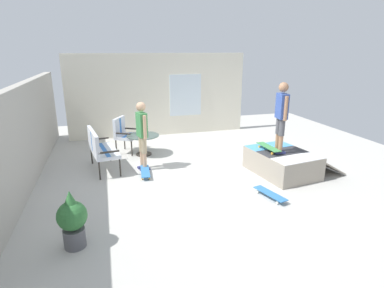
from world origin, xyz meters
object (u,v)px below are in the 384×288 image
at_px(person_watching, 142,131).
at_px(skateboard_spare, 270,194).
at_px(patio_bench, 99,147).
at_px(skate_ramp, 283,162).
at_px(person_skater, 281,113).
at_px(skateboard_by_bench, 145,171).
at_px(patio_table, 143,141).
at_px(skateboard_on_ramp, 269,147).
at_px(patio_chair_near_house, 124,132).
at_px(potted_plant, 72,219).

bearing_deg(person_watching, skateboard_spare, -135.06).
xyz_separation_m(patio_bench, skateboard_spare, (-2.45, -3.27, -0.53)).
height_order(skate_ramp, person_skater, person_skater).
bearing_deg(skateboard_spare, skateboard_by_bench, 50.37).
height_order(patio_table, skateboard_spare, patio_table).
bearing_deg(skateboard_by_bench, patio_table, -5.87).
height_order(skateboard_by_bench, skateboard_on_ramp, skateboard_on_ramp).
relative_size(patio_chair_near_house, skateboard_on_ramp, 1.26).
bearing_deg(skateboard_spare, skateboard_on_ramp, -26.02).
height_order(patio_chair_near_house, skateboard_by_bench, patio_chair_near_house).
distance_m(patio_chair_near_house, person_skater, 4.39).
height_order(skate_ramp, skateboard_on_ramp, skateboard_on_ramp).
bearing_deg(potted_plant, skate_ramp, -68.93).
bearing_deg(skateboard_on_ramp, patio_table, 51.85).
height_order(person_skater, skateboard_spare, person_skater).
xyz_separation_m(patio_chair_near_house, potted_plant, (-4.41, 1.04, -0.15)).
bearing_deg(patio_chair_near_house, skateboard_by_bench, -169.44).
distance_m(skate_ramp, patio_bench, 4.43).
relative_size(person_watching, skateboard_by_bench, 2.07).
height_order(person_skater, skateboard_on_ramp, person_skater).
bearing_deg(patio_bench, person_skater, -109.01).
height_order(patio_chair_near_house, skateboard_spare, patio_chair_near_house).
distance_m(skateboard_on_ramp, potted_plant, 4.66).
relative_size(person_skater, skateboard_on_ramp, 2.00).
relative_size(patio_chair_near_house, skateboard_spare, 1.24).
xyz_separation_m(patio_bench, patio_table, (0.93, -1.17, -0.21)).
distance_m(patio_table, skateboard_spare, 3.99).
xyz_separation_m(patio_table, skateboard_by_bench, (-1.51, 0.15, -0.32)).
xyz_separation_m(patio_chair_near_house, skateboard_by_bench, (-1.87, -0.35, -0.53)).
bearing_deg(patio_bench, skateboard_by_bench, -119.89).
bearing_deg(potted_plant, patio_table, -20.86).
bearing_deg(person_watching, person_skater, -111.55).
xyz_separation_m(patio_table, potted_plant, (-4.04, 1.54, 0.06)).
bearing_deg(skate_ramp, patio_bench, 72.15).
distance_m(patio_chair_near_house, skateboard_spare, 4.59).
xyz_separation_m(patio_table, person_watching, (-1.13, 0.14, 0.58)).
distance_m(skateboard_spare, skateboard_on_ramp, 1.49).
bearing_deg(person_skater, skateboard_spare, 144.31).
relative_size(skateboard_by_bench, skateboard_on_ramp, 1.00).
relative_size(patio_table, person_watching, 0.54).
xyz_separation_m(person_watching, skateboard_by_bench, (-0.38, 0.01, -0.90)).
xyz_separation_m(skateboard_by_bench, skateboard_on_ramp, (-0.62, -2.87, 0.55)).
xyz_separation_m(patio_chair_near_house, patio_table, (-0.36, -0.50, -0.21)).
bearing_deg(person_watching, patio_table, -7.20).
relative_size(patio_bench, patio_chair_near_house, 1.30).
distance_m(patio_table, skateboard_on_ramp, 3.46).
relative_size(patio_table, skateboard_spare, 1.09).
bearing_deg(skateboard_by_bench, skateboard_spare, -129.63).
bearing_deg(skateboard_on_ramp, person_skater, -139.92).
relative_size(skate_ramp, skateboard_spare, 2.53).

